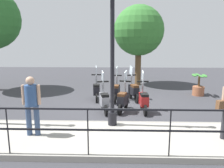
% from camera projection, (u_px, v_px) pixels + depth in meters
% --- Properties ---
extents(ground_plane, '(28.00, 28.00, 0.00)m').
position_uv_depth(ground_plane, '(124.00, 106.00, 8.98)').
color(ground_plane, '#38383D').
extents(promenade_walkway, '(2.20, 20.00, 0.15)m').
position_uv_depth(promenade_walkway, '(127.00, 138.00, 5.88)').
color(promenade_walkway, '#A39E93').
rests_on(promenade_walkway, ground_plane).
extents(fence_railing, '(0.04, 16.03, 1.07)m').
position_uv_depth(fence_railing, '(129.00, 122.00, 4.69)').
color(fence_railing, black).
rests_on(fence_railing, promenade_walkway).
extents(lamp_post_near, '(0.26, 0.90, 4.53)m').
position_uv_depth(lamp_post_near, '(112.00, 58.00, 6.23)').
color(lamp_post_near, black).
rests_on(lamp_post_near, promenade_walkway).
extents(pedestrian_distant, '(0.33, 0.49, 1.59)m').
position_uv_depth(pedestrian_distant, '(32.00, 101.00, 5.71)').
color(pedestrian_distant, '#384C70').
rests_on(pedestrian_distant, promenade_walkway).
extents(tree_distant, '(2.98, 2.98, 4.77)m').
position_uv_depth(tree_distant, '(139.00, 31.00, 12.95)').
color(tree_distant, brown).
rests_on(tree_distant, ground_plane).
extents(potted_palm, '(1.06, 0.66, 1.05)m').
position_uv_depth(potted_palm, '(199.00, 87.00, 10.77)').
color(potted_palm, '#9E5B3D').
rests_on(potted_palm, ground_plane).
extents(scooter_near_0, '(1.23, 0.44, 1.54)m').
position_uv_depth(scooter_near_0, '(144.00, 100.00, 8.15)').
color(scooter_near_0, black).
rests_on(scooter_near_0, ground_plane).
extents(scooter_near_1, '(1.20, 0.54, 1.54)m').
position_uv_depth(scooter_near_1, '(123.00, 99.00, 8.23)').
color(scooter_near_1, black).
rests_on(scooter_near_1, ground_plane).
extents(scooter_near_2, '(1.22, 0.50, 1.54)m').
position_uv_depth(scooter_near_2, '(104.00, 100.00, 8.14)').
color(scooter_near_2, black).
rests_on(scooter_near_2, ground_plane).
extents(scooter_far_0, '(1.20, 0.55, 1.54)m').
position_uv_depth(scooter_far_0, '(133.00, 90.00, 9.76)').
color(scooter_far_0, black).
rests_on(scooter_far_0, ground_plane).
extents(scooter_far_1, '(1.23, 0.44, 1.54)m').
position_uv_depth(scooter_far_1, '(116.00, 91.00, 9.68)').
color(scooter_far_1, black).
rests_on(scooter_far_1, ground_plane).
extents(scooter_far_2, '(1.23, 0.44, 1.54)m').
position_uv_depth(scooter_far_2, '(96.00, 90.00, 9.87)').
color(scooter_far_2, black).
rests_on(scooter_far_2, ground_plane).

